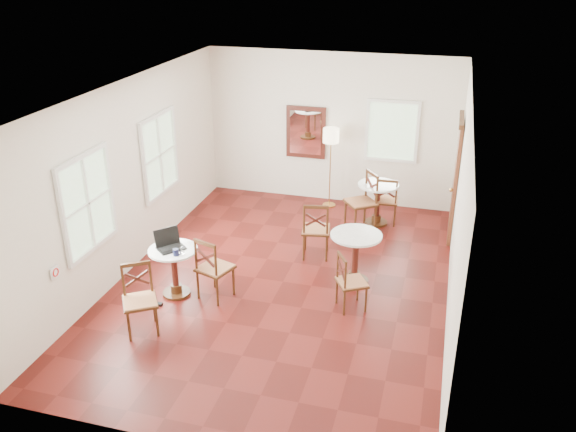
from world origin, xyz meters
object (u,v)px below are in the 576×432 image
object	(u,v)px
cafe_table_near	(174,266)
cafe_table_mid	(355,253)
chair_mid_b	(350,282)
chair_mid_a	(316,230)
chair_back_a	(386,200)
power_adapter	(159,304)
mouse	(177,249)
floor_lamp	(331,141)
chair_near_a	(214,268)
navy_mug	(176,252)
water_glass	(182,250)
laptop	(169,243)
chair_near_b	(140,300)
cafe_table_back	(377,199)
chair_back_b	(362,201)

from	to	relation	value
cafe_table_near	cafe_table_mid	world-z (taller)	cafe_table_mid
chair_mid_b	chair_mid_a	bearing A→B (deg)	0.33
cafe_table_mid	chair_back_a	distance (m)	2.35
power_adapter	mouse	bearing A→B (deg)	58.89
chair_mid_a	floor_lamp	bearing A→B (deg)	-94.06
chair_near_a	navy_mug	bearing A→B (deg)	46.61
water_glass	mouse	bearing A→B (deg)	146.92
laptop	water_glass	world-z (taller)	laptop
chair_near_a	chair_near_b	xyz separation A→B (m)	(-0.64, -1.05, -0.01)
cafe_table_back	navy_mug	xyz separation A→B (m)	(-2.42, -3.50, 0.32)
floor_lamp	power_adapter	xyz separation A→B (m)	(-1.64, -4.29, -1.34)
cafe_table_near	laptop	xyz separation A→B (m)	(-0.07, 0.04, 0.36)
navy_mug	power_adapter	xyz separation A→B (m)	(-0.25, -0.19, -0.79)
chair_mid_b	floor_lamp	bearing A→B (deg)	-13.76
cafe_table_mid	mouse	size ratio (longest dim) A/B	7.93
cafe_table_back	chair_mid_a	world-z (taller)	chair_mid_a
cafe_table_back	water_glass	size ratio (longest dim) A/B	7.34
floor_lamp	chair_near_a	bearing A→B (deg)	-103.60
chair_back_a	laptop	xyz separation A→B (m)	(-2.79, -3.37, 0.37)
chair_mid_b	navy_mug	distance (m)	2.52
chair_near_b	cafe_table_back	bearing A→B (deg)	25.77
cafe_table_back	laptop	distance (m)	4.22
cafe_table_mid	chair_near_b	world-z (taller)	chair_near_b
cafe_table_mid	chair_near_a	xyz separation A→B (m)	(-1.93, -0.99, -0.02)
cafe_table_mid	chair_back_a	size ratio (longest dim) A/B	0.90
cafe_table_back	navy_mug	bearing A→B (deg)	-124.72
chair_back_b	mouse	xyz separation A→B (m)	(-2.23, -3.07, 0.25)
chair_near_b	power_adapter	bearing A→B (deg)	63.58
mouse	chair_back_b	bearing A→B (deg)	29.69
floor_lamp	chair_near_b	bearing A→B (deg)	-107.82
chair_near_a	cafe_table_mid	bearing A→B (deg)	-134.19
chair_mid_b	power_adapter	size ratio (longest dim) A/B	8.37
cafe_table_mid	navy_mug	bearing A→B (deg)	-152.68
mouse	chair_back_a	bearing A→B (deg)	28.24
chair_near_a	floor_lamp	size ratio (longest dim) A/B	0.62
chair_mid_b	chair_back_a	world-z (taller)	chair_back_a
mouse	power_adapter	xyz separation A→B (m)	(-0.20, -0.34, -0.76)
water_glass	power_adapter	size ratio (longest dim) A/B	1.05
chair_back_b	mouse	bearing A→B (deg)	-72.57
chair_back_a	chair_near_b	bearing A→B (deg)	53.94
chair_near_b	water_glass	world-z (taller)	chair_near_b
chair_near_b	power_adapter	xyz separation A→B (m)	(-0.07, 0.61, -0.46)
cafe_table_near	navy_mug	bearing A→B (deg)	-50.68
chair_mid_b	chair_back_b	size ratio (longest dim) A/B	0.80
cafe_table_mid	chair_back_b	xyz separation A→B (m)	(-0.20, 1.98, 0.02)
cafe_table_mid	chair_back_a	xyz separation A→B (m)	(0.19, 2.34, -0.05)
cafe_table_back	mouse	bearing A→B (deg)	-126.41
chair_mid_a	navy_mug	bearing A→B (deg)	39.85
chair_mid_a	mouse	world-z (taller)	chair_mid_a
navy_mug	mouse	bearing A→B (deg)	108.97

